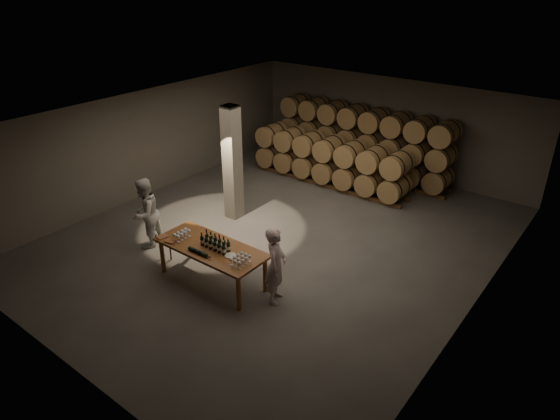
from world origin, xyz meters
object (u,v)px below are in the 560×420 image
Objects in this scene: bottle_cluster at (215,244)px; person_woman at (145,213)px; tasting_table at (211,251)px; notebook_near at (171,241)px; plate at (230,255)px; person_man at (276,265)px; stool at (164,242)px.

person_woman is (-2.57, 0.15, -0.11)m from bottle_cluster.
bottle_cluster is (0.14, 0.00, 0.22)m from tasting_table.
bottle_cluster reaches higher than notebook_near.
tasting_table is 11.53× the size of notebook_near.
plate is 3.04m from person_woman.
person_man is at bearing 74.99° from person_woman.
person_woman is at bearing 176.73° from plate.
tasting_table is at bearing 75.34° from person_man.
person_woman is at bearing 66.51° from person_man.
bottle_cluster is at bearing 0.45° from tasting_table.
plate is at bearing 83.04° from person_man.
bottle_cluster is at bearing 2.98° from stool.
notebook_near is 0.12× the size of person_woman.
person_woman reaches higher than person_man.
tasting_table is at bearing 3.21° from stool.
notebook_near is 2.53m from person_man.
person_woman reaches higher than plate.
notebook_near is 1.67m from person_woman.
tasting_table is at bearing 177.87° from plate.
stool is 0.35× the size of person_woman.
person_man is at bearing 18.74° from plate.
plate is at bearing 2.94° from notebook_near.
person_man reaches higher than tasting_table.
person_woman is at bearing 149.43° from notebook_near.
bottle_cluster is 2.95× the size of plate.
bottle_cluster is 2.58m from person_woman.
plate is at bearing -2.13° from tasting_table.
person_woman is (-4.01, -0.15, 0.04)m from person_man.
stool is at bearing -176.79° from tasting_table.
person_man is at bearing 7.21° from stool.
person_man is (1.43, 0.30, -0.15)m from bottle_cluster.
tasting_table is 1.55m from stool.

